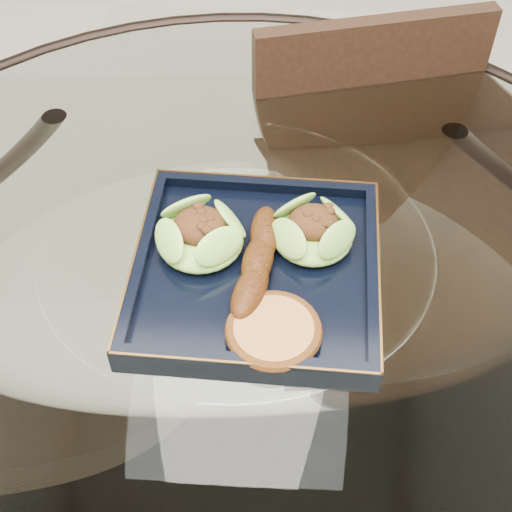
{
  "coord_description": "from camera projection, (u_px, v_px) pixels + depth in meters",
  "views": [
    {
      "loc": [
        0.05,
        -0.51,
        1.38
      ],
      "look_at": [
        0.02,
        -0.0,
        0.8
      ],
      "focal_mm": 50.0,
      "sensor_mm": 36.0,
      "label": 1
    }
  ],
  "objects": [
    {
      "name": "dining_chair",
      "position": [
        370.0,
        256.0,
        1.2
      ],
      "size": [
        0.46,
        0.46,
        0.86
      ],
      "rotation": [
        0.0,
        0.0,
        0.27
      ],
      "color": "black",
      "rests_on": "ground"
    },
    {
      "name": "dining_table",
      "position": [
        240.0,
        355.0,
        0.93
      ],
      "size": [
        1.13,
        1.13,
        0.77
      ],
      "color": "white",
      "rests_on": "ground"
    },
    {
      "name": "lettuce_wrap_left",
      "position": [
        200.0,
        236.0,
        0.8
      ],
      "size": [
        0.11,
        0.11,
        0.04
      ],
      "primitive_type": "ellipsoid",
      "rotation": [
        0.0,
        0.0,
        0.19
      ],
      "color": "#69AE32",
      "rests_on": "navy_plate"
    },
    {
      "name": "crumb_patty",
      "position": [
        274.0,
        332.0,
        0.72
      ],
      "size": [
        0.1,
        0.1,
        0.02
      ],
      "primitive_type": "cylinder",
      "rotation": [
        0.0,
        0.0,
        0.11
      ],
      "color": "#C77F42",
      "rests_on": "navy_plate"
    },
    {
      "name": "navy_plate",
      "position": [
        256.0,
        274.0,
        0.8
      ],
      "size": [
        0.28,
        0.28,
        0.02
      ],
      "primitive_type": "cube",
      "rotation": [
        0.0,
        0.0,
        -0.03
      ],
      "color": "black",
      "rests_on": "dining_table"
    },
    {
      "name": "lettuce_wrap_right",
      "position": [
        313.0,
        232.0,
        0.8
      ],
      "size": [
        0.12,
        0.12,
        0.03
      ],
      "primitive_type": "ellipsoid",
      "rotation": [
        0.0,
        0.0,
        0.31
      ],
      "color": "#5AA22F",
      "rests_on": "navy_plate"
    },
    {
      "name": "roasted_plantain",
      "position": [
        258.0,
        261.0,
        0.78
      ],
      "size": [
        0.05,
        0.16,
        0.03
      ],
      "primitive_type": "ellipsoid",
      "rotation": [
        0.0,
        0.0,
        1.43
      ],
      "color": "#552609",
      "rests_on": "navy_plate"
    }
  ]
}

